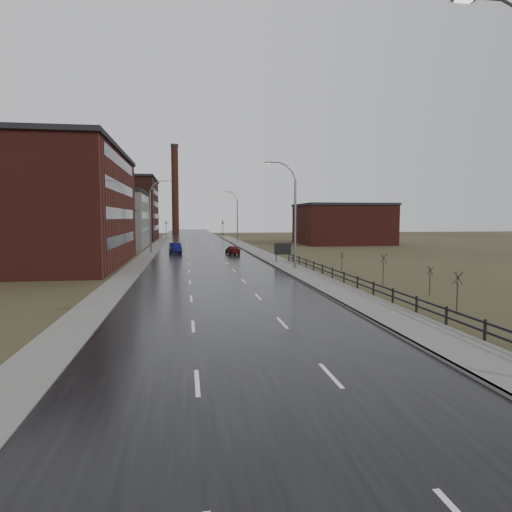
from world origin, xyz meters
name	(u,v)px	position (x,y,z in m)	size (l,w,h in m)	color
ground	(293,436)	(0.00, 0.00, 0.00)	(320.00, 320.00, 0.00)	#2D2819
road	(203,253)	(0.00, 60.00, 0.03)	(14.00, 300.00, 0.06)	black
sidewalk_right	(295,270)	(8.60, 35.00, 0.09)	(3.20, 180.00, 0.18)	#595651
curb_right	(281,271)	(7.08, 35.00, 0.09)	(0.16, 180.00, 0.18)	slate
sidewalk_left	(149,254)	(-8.20, 60.00, 0.06)	(2.40, 260.00, 0.12)	#595651
warehouse_near	(23,207)	(-20.99, 45.00, 6.76)	(22.44, 28.56, 13.50)	#471914
warehouse_mid	(102,219)	(-17.99, 78.00, 5.26)	(16.32, 20.40, 10.50)	slate
warehouse_far	(103,209)	(-22.99, 108.00, 7.76)	(26.52, 24.48, 15.50)	#331611
building_right	(342,224)	(30.30, 82.00, 4.26)	(18.36, 16.32, 8.50)	#471914
smokestack	(175,189)	(-6.00, 150.00, 15.50)	(2.70, 2.70, 30.70)	#331611
streetlight_right_mid	(292,215)	(8.50, 36.00, 5.84)	(3.36, 0.28, 11.35)	slate
streetlight_left	(152,216)	(-7.70, 62.00, 5.84)	(3.36, 0.28, 11.35)	slate
streetlight_right_far	(236,216)	(8.50, 90.00, 5.84)	(3.36, 0.28, 11.35)	slate
guardrail	(378,288)	(10.30, 18.31, 0.71)	(0.10, 53.05, 1.10)	black
shrub_c	(457,292)	(12.69, 12.84, 1.32)	(0.59, 0.62, 2.48)	#382D23
shrub_d	(430,280)	(14.63, 19.19, 1.11)	(0.50, 0.52, 2.08)	#382D23
shrub_e	(383,269)	(12.91, 23.21, 1.44)	(0.64, 0.67, 2.71)	#382D23
shrub_f	(342,261)	(13.19, 33.71, 1.07)	(0.48, 0.51, 2.01)	#382D23
billboard	(283,250)	(9.10, 43.56, 1.66)	(2.09, 0.17, 2.44)	black
traffic_light_left	(166,221)	(-8.00, 120.00, 4.60)	(0.58, 2.73, 5.30)	black
traffic_light_right	(223,221)	(8.00, 120.00, 4.60)	(0.58, 2.73, 5.30)	black
car_near	(175,249)	(-4.20, 60.01, 0.81)	(1.72, 4.93, 1.62)	#0B0B37
car_far	(233,250)	(4.36, 57.19, 0.69)	(1.63, 4.05, 1.38)	#500E0D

